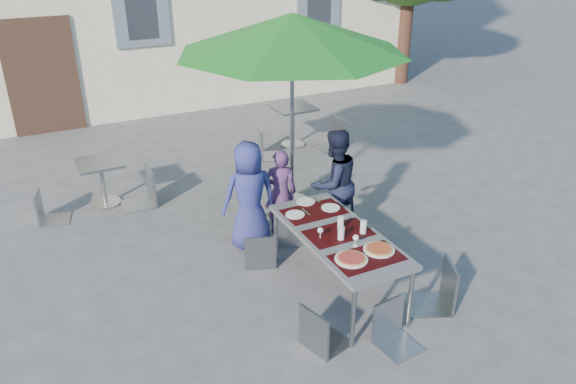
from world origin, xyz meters
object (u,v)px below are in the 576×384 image
chair_5 (397,301)px  cafe_table_1 (293,119)px  cafe_table_0 (102,177)px  bg_chair_r_1 (334,115)px  chair_4 (443,259)px  bg_chair_r_0 (141,165)px  child_1 (280,192)px  bg_chair_l_1 (267,124)px  dining_table (338,237)px  child_0 (249,196)px  chair_1 (293,203)px  bg_chair_l_0 (42,188)px  chair_3 (322,305)px  pizza_near_right (379,249)px  chair_2 (332,200)px  child_2 (334,183)px  chair_0 (259,230)px  patio_umbrella (292,34)px  pizza_near_left (351,259)px

chair_5 → cafe_table_1: size_ratio=1.14×
cafe_table_0 → bg_chair_r_1: 4.25m
chair_4 → cafe_table_1: (0.79, 5.00, -0.07)m
bg_chair_r_0 → cafe_table_1: bearing=20.6°
child_1 → chair_5: size_ratio=1.36×
chair_5 → bg_chair_l_1: size_ratio=0.84×
dining_table → child_0: child_0 is taller
chair_1 → bg_chair_l_0: size_ratio=1.12×
chair_3 → chair_4: (1.47, 0.02, 0.08)m
child_0 → chair_3: size_ratio=1.59×
dining_table → bg_chair_r_1: size_ratio=1.79×
cafe_table_1 → bg_chair_l_1: bg_chair_l_1 is taller
child_0 → bg_chair_l_0: size_ratio=1.60×
pizza_near_right → chair_2: size_ratio=0.33×
pizza_near_right → cafe_table_1: 4.99m
chair_5 → bg_chair_l_0: (-2.81, 4.20, 0.01)m
child_0 → chair_5: 2.42m
child_2 → chair_3: child_2 is taller
bg_chair_l_1 → chair_4: bearing=-91.5°
chair_0 → bg_chair_r_0: size_ratio=0.81×
chair_1 → patio_umbrella: patio_umbrella is taller
chair_1 → bg_chair_r_0: 2.46m
cafe_table_1 → bg_chair_r_0: bearing=-159.4°
child_1 → cafe_table_1: 3.21m
bg_chair_r_0 → chair_3: bearing=-78.5°
cafe_table_1 → pizza_near_left: bearing=-110.5°
pizza_near_right → patio_umbrella: 3.10m
pizza_near_right → chair_5: 0.58m
chair_4 → bg_chair_r_1: size_ratio=0.97×
child_1 → bg_chair_r_0: child_1 is taller
chair_3 → bg_chair_l_0: chair_3 is taller
chair_0 → bg_chair_r_1: bg_chair_r_1 is taller
child_1 → bg_chair_r_1: 3.30m
child_1 → pizza_near_right: bearing=119.5°
chair_1 → bg_chair_r_0: bg_chair_r_0 is taller
bg_chair_r_0 → cafe_table_1: 3.25m
pizza_near_right → bg_chair_r_1: bearing=64.5°
chair_5 → cafe_table_0: (-2.00, 4.38, -0.07)m
dining_table → pizza_near_right: size_ratio=5.75×
chair_0 → bg_chair_r_0: (-0.85, 2.28, 0.13)m
chair_1 → chair_4: size_ratio=0.98×
patio_umbrella → cafe_table_1: patio_umbrella is taller
chair_3 → pizza_near_left: bearing=26.3°
cafe_table_1 → child_2: bearing=-107.7°
cafe_table_0 → bg_chair_r_0: 0.61m
chair_4 → bg_chair_r_1: (1.43, 4.63, 0.02)m
child_0 → chair_0: (-0.09, -0.51, -0.21)m
dining_table → bg_chair_l_1: 4.10m
child_0 → chair_2: child_0 is taller
chair_4 → chair_5: 0.83m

